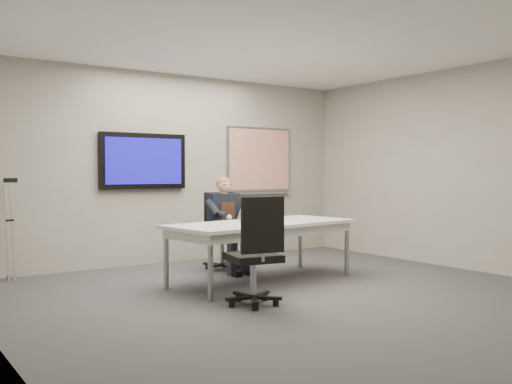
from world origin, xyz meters
TOP-DOWN VIEW (x-y plane):
  - floor at (0.00, 0.00)m, footprint 6.00×6.00m
  - ceiling at (0.00, 0.00)m, footprint 6.00×6.00m
  - wall_back at (0.00, 3.00)m, footprint 6.00×0.02m
  - wall_right at (3.00, 0.00)m, footprint 0.02×6.00m
  - conference_table at (0.17, 0.95)m, footprint 2.48×1.28m
  - tv_display at (-0.50, 2.95)m, footprint 1.30×0.09m
  - whiteboard at (1.55, 2.97)m, footprint 1.25×0.08m
  - office_chair_far at (0.22, 1.98)m, footprint 0.65×0.65m
  - office_chair_near at (-0.61, -0.04)m, footprint 0.62×0.62m
  - seated_person at (0.20, 1.74)m, footprint 0.42×0.71m
  - crutch at (-2.33, 2.83)m, footprint 0.28×0.47m
  - laptop at (0.15, 1.17)m, footprint 0.36×0.39m
  - name_tent at (0.22, 0.76)m, footprint 0.24×0.10m
  - pen at (-0.04, 0.57)m, footprint 0.05×0.15m

SIDE VIEW (x-z plane):
  - floor at x=0.00m, z-range -0.01..0.01m
  - office_chair_far at x=0.22m, z-range -0.20..0.86m
  - office_chair_near at x=-0.61m, z-range -0.21..0.90m
  - seated_person at x=0.20m, z-range -0.12..1.16m
  - conference_table at x=0.17m, z-range 0.28..1.02m
  - crutch at x=-2.33m, z-range -0.01..1.31m
  - pen at x=-0.04m, z-range 0.73..0.75m
  - name_tent at x=0.22m, z-range 0.73..0.83m
  - laptop at x=0.15m, z-range 0.68..0.89m
  - wall_back at x=0.00m, z-range 0.00..2.80m
  - wall_right at x=3.00m, z-range 0.00..2.80m
  - tv_display at x=-0.50m, z-range 1.10..1.90m
  - whiteboard at x=1.55m, z-range 0.98..2.08m
  - ceiling at x=0.00m, z-range 2.79..2.81m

